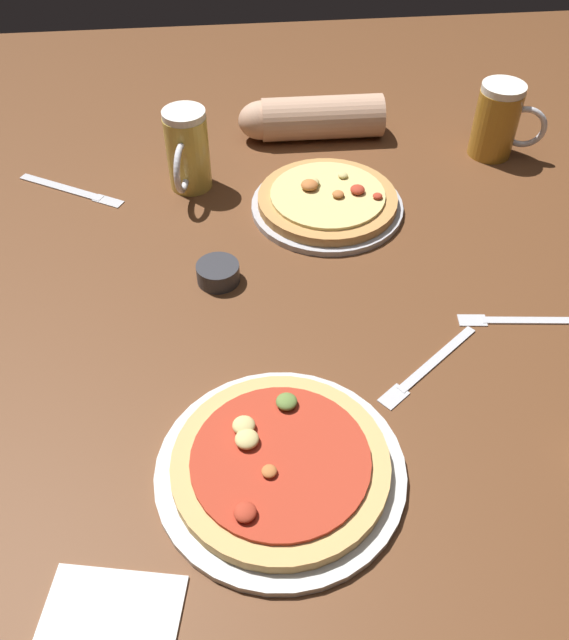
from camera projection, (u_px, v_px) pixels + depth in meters
name	position (u px, v px, depth m)	size (l,w,h in m)	color
ground_plane	(284.00, 336.00, 1.06)	(2.40, 2.40, 0.03)	brown
pizza_plate_near	(280.00, 466.00, 0.86)	(0.32, 0.32, 0.05)	silver
pizza_plate_far	(327.00, 202.00, 1.26)	(0.29, 0.29, 0.05)	#B2B2B7
beer_mug_dark	(498.00, 121.00, 1.36)	(0.14, 0.09, 0.15)	#B27A23
beer_mug_amber	(187.00, 151.00, 1.27)	(0.08, 0.14, 0.16)	gold
ramekin_sauce	(218.00, 273.00, 1.12)	(0.07, 0.07, 0.03)	#333338
napkin_folded	(104.00, 638.00, 0.72)	(0.15, 0.15, 0.01)	white
fork_left	(428.00, 367.00, 0.99)	(0.18, 0.15, 0.01)	silver
knife_right	(71.00, 190.00, 1.32)	(0.21, 0.14, 0.01)	silver
fork_spare	(528.00, 320.00, 1.06)	(0.23, 0.04, 0.01)	silver
diner_arm	(308.00, 118.00, 1.43)	(0.31, 0.09, 0.09)	tan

